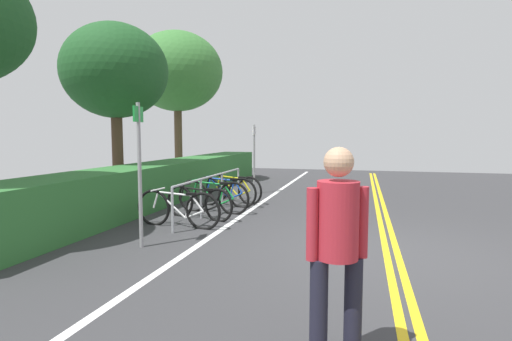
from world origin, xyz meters
TOP-DOWN VIEW (x-y plane):
  - ground_plane at (0.00, 0.00)m, footprint 28.36×12.91m
  - centre_line_yellow_inner at (0.00, -0.08)m, footprint 25.53×0.10m
  - centre_line_yellow_outer at (0.00, 0.08)m, footprint 25.53×0.10m
  - bike_lane_stripe_white at (0.00, 2.99)m, footprint 25.53×0.12m
  - bike_rack at (2.27, 3.76)m, footprint 4.01×0.05m
  - bicycle_0 at (0.75, 3.88)m, footprint 0.46×1.82m
  - bicycle_1 at (1.55, 3.78)m, footprint 0.59×1.69m
  - bicycle_2 at (2.25, 3.74)m, footprint 0.46×1.80m
  - bicycle_3 at (3.09, 3.75)m, footprint 0.46×1.72m
  - bicycle_4 at (3.70, 3.73)m, footprint 0.68×1.74m
  - pedestrian at (-3.16, 0.63)m, footprint 0.32×0.45m
  - sign_post_near at (-0.67, 3.82)m, footprint 0.36×0.09m
  - sign_post_far at (5.35, 3.60)m, footprint 0.36×0.06m
  - hedge_backdrop at (3.77, 5.65)m, footprint 12.96×1.24m
  - tree_mid at (2.86, 6.59)m, footprint 2.65×2.65m
  - tree_far_right at (7.47, 7.11)m, footprint 3.33×3.33m

SIDE VIEW (x-z plane):
  - ground_plane at x=0.00m, z-range -0.05..0.00m
  - centre_line_yellow_inner at x=0.00m, z-range 0.00..0.00m
  - centre_line_yellow_outer at x=0.00m, z-range 0.00..0.00m
  - bike_lane_stripe_white at x=0.00m, z-range 0.00..0.00m
  - bicycle_1 at x=1.55m, z-range -0.02..0.71m
  - bicycle_0 at x=0.75m, z-range -0.02..0.73m
  - bicycle_4 at x=3.70m, z-range -0.02..0.74m
  - bicycle_3 at x=3.09m, z-range -0.02..0.76m
  - bicycle_2 at x=2.25m, z-range -0.02..0.76m
  - hedge_backdrop at x=3.77m, z-range 0.00..1.03m
  - bike_rack at x=2.27m, z-range 0.19..1.05m
  - pedestrian at x=-3.16m, z-range 0.13..1.82m
  - sign_post_far at x=5.35m, z-range 0.22..2.29m
  - sign_post_near at x=-0.67m, z-range 0.23..2.51m
  - tree_mid at x=2.86m, z-range 1.08..5.66m
  - tree_far_right at x=7.47m, z-range 1.30..6.82m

